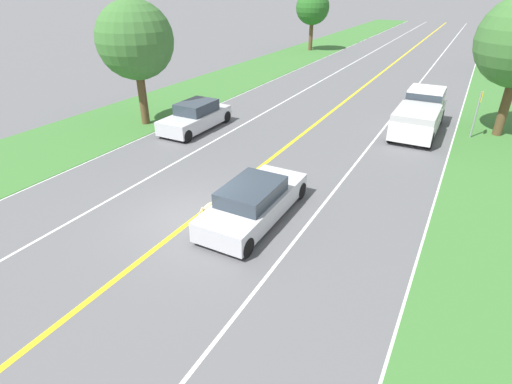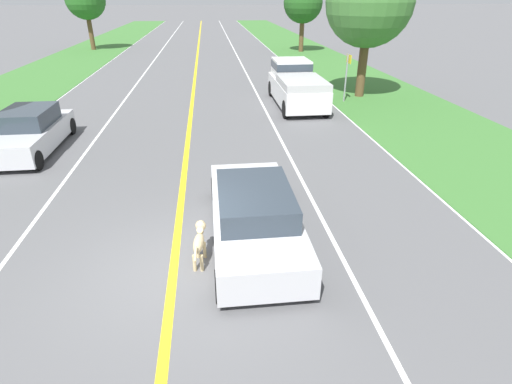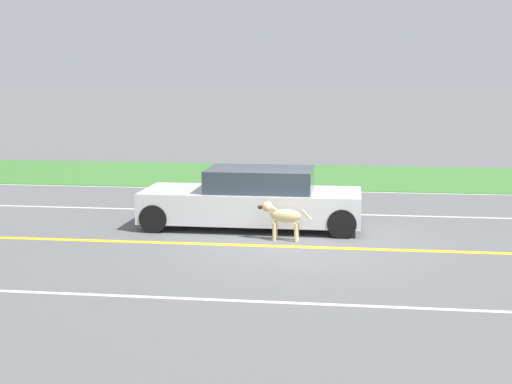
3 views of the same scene
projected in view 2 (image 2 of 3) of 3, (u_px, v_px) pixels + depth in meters
ground_plane at (173, 273)px, 7.93m from camera, size 400.00×400.00×0.00m
centre_divider_line at (173, 273)px, 7.93m from camera, size 0.18×160.00×0.01m
lane_edge_line_right at (500, 249)px, 8.65m from camera, size 0.14×160.00×0.01m
lane_dash_same_dir at (344, 261)px, 8.29m from camera, size 0.10×160.00×0.01m
ego_car at (254, 214)px, 8.79m from camera, size 1.84×4.77×1.31m
dog at (199, 241)px, 8.05m from camera, size 0.31×1.13×0.81m
pickup_truck at (296, 84)px, 19.53m from camera, size 2.06×5.39×1.96m
oncoming_car at (30, 132)px, 13.82m from camera, size 1.79×4.42×1.44m
roadside_tree_right_near at (370, 2)px, 19.39m from camera, size 4.26×4.26×6.72m
roadside_tree_right_far at (303, 3)px, 35.75m from camera, size 3.50×3.50×5.95m
street_sign at (347, 72)px, 19.69m from camera, size 0.11×0.64×2.36m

